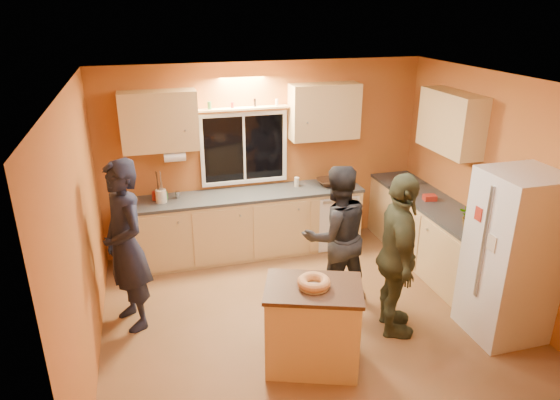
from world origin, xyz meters
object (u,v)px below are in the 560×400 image
object	(u,v)px
island	(313,325)
person_right	(398,257)
person_left	(126,246)
person_center	(336,236)
refrigerator	(512,256)

from	to	relation	value
island	person_right	distance (m)	1.14
person_left	person_center	distance (m)	2.30
refrigerator	island	xyz separation A→B (m)	(-2.12, 0.04, -0.46)
person_left	person_center	bearing A→B (deg)	62.83
person_center	island	bearing A→B (deg)	54.37
person_left	person_right	bearing A→B (deg)	48.33
person_right	island	bearing A→B (deg)	123.09
refrigerator	person_center	size ratio (longest dim) A/B	1.08
refrigerator	person_left	world-z (taller)	person_left
person_left	person_right	xyz separation A→B (m)	(2.67, -0.90, -0.05)
person_center	person_left	bearing A→B (deg)	-8.17
person_left	island	bearing A→B (deg)	31.64
refrigerator	person_left	size ratio (longest dim) A/B	0.96
refrigerator	person_left	distance (m)	3.98
island	person_center	xyz separation A→B (m)	(0.62, 1.02, 0.40)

